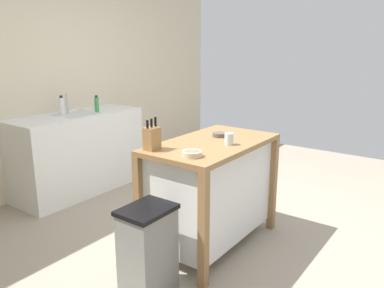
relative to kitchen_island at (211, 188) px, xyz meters
The scene contains 12 objects.
ground_plane 0.52m from the kitchen_island, ahead, with size 6.76×6.76×0.00m, color gray.
wall_back 2.40m from the kitchen_island, 86.51° to the left, with size 5.76×0.10×2.60m, color beige.
kitchen_island is the anchor object (origin of this frame).
knife_block 0.71m from the kitchen_island, 153.68° to the left, with size 0.11×0.09×0.24m.
bowl_stoneware_deep 0.45m from the kitchen_island, 13.99° to the left, with size 0.12×0.12×0.03m.
bowl_ceramic_small 0.61m from the kitchen_island, 165.23° to the right, with size 0.14×0.14×0.04m.
drinking_cup 0.47m from the kitchen_island, 89.89° to the right, with size 0.07×0.07×0.09m.
trash_bin 0.85m from the kitchen_island, behind, with size 0.36×0.28×0.63m.
sink_counter 1.92m from the kitchen_island, 85.66° to the left, with size 1.49×0.60×0.90m.
sink_faucet 2.12m from the kitchen_island, 85.95° to the left, with size 0.02×0.02×0.22m.
bottle_hand_soap 2.04m from the kitchen_island, 89.33° to the left, with size 0.05×0.05×0.21m.
bottle_dish_soap 1.92m from the kitchen_island, 78.35° to the left, with size 0.05×0.05×0.19m.
Camera 1 is at (-2.67, -1.64, 1.67)m, focal length 36.20 mm.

